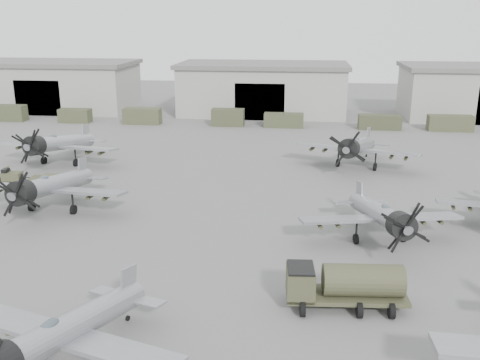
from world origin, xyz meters
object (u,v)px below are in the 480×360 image
Objects in this scene: aircraft_near_1 at (61,334)px; aircraft_far_0 at (57,144)px; tug_trailer at (27,177)px; ground_crew at (9,173)px; aircraft_mid_1 at (49,186)px; aircraft_far_1 at (357,147)px; fuel_tanker at (345,283)px; aircraft_mid_2 at (382,215)px.

aircraft_far_0 reaches higher than aircraft_near_1.
tug_trailer is at bearing -85.61° from aircraft_far_0.
ground_crew is at bearing 169.86° from tug_trailer.
aircraft_mid_1 is at bearing -128.44° from ground_crew.
aircraft_far_1 is 30.55m from fuel_tanker.
aircraft_near_1 is 0.87× the size of aircraft_far_0.
aircraft_mid_1 reaches higher than ground_crew.
ground_crew is (-1.99, 0.28, 0.27)m from tug_trailer.
aircraft_far_0 is (-33.50, 18.22, 0.31)m from aircraft_mid_2.
fuel_tanker is at bearing -37.04° from tug_trailer.
fuel_tanker is 4.43× the size of ground_crew.
aircraft_mid_2 is 1.73× the size of tug_trailer.
aircraft_near_1 is 39.38m from aircraft_far_0.
aircraft_near_1 is 0.99× the size of aircraft_mid_2.
aircraft_near_1 is at bearing -146.18° from aircraft_mid_2.
aircraft_near_1 is 15.62m from fuel_tanker.
fuel_tanker is at bearing -34.72° from aircraft_far_0.
aircraft_mid_1 is 16.15m from aircraft_far_0.
fuel_tanker reaches higher than tug_trailer.
tug_trailer is (-0.42, -6.62, -1.98)m from aircraft_far_0.
aircraft_far_0 is 1.97× the size of tug_trailer.
aircraft_mid_1 is 8.26× the size of ground_crew.
ground_crew is (-32.58, 21.54, -0.74)m from fuel_tanker.
fuel_tanker is 1.01× the size of tug_trailer.
aircraft_far_0 reaches higher than tug_trailer.
ground_crew is at bearing -102.76° from aircraft_far_0.
fuel_tanker is (30.17, -27.89, -0.97)m from aircraft_far_0.
fuel_tanker is (-3.33, -9.66, -0.67)m from aircraft_mid_2.
aircraft_far_0 is 41.09m from fuel_tanker.
ground_crew is at bearing 149.48° from aircraft_mid_2.
aircraft_far_0 is 1.96× the size of fuel_tanker.
tug_trailer is (-6.59, 8.30, -1.87)m from aircraft_mid_1.
aircraft_near_1 is at bearing -61.80° from tug_trailer.
aircraft_near_1 is at bearing -58.09° from aircraft_mid_1.
aircraft_mid_1 is at bearing 160.89° from aircraft_mid_2.
ground_crew is at bearing 142.37° from fuel_tanker.
aircraft_far_1 is at bearing 12.75° from tug_trailer.
aircraft_mid_2 is at bearing -72.67° from aircraft_far_1.
fuel_tanker is (24.00, -12.97, -0.86)m from aircraft_mid_1.
ground_crew is (-35.94, -8.81, -1.70)m from aircraft_far_1.
aircraft_near_1 is 33.75m from tug_trailer.
aircraft_far_0 is at bearing 117.61° from aircraft_mid_1.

